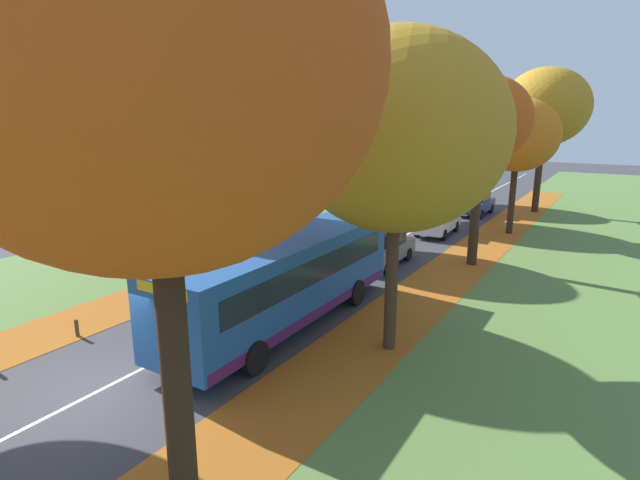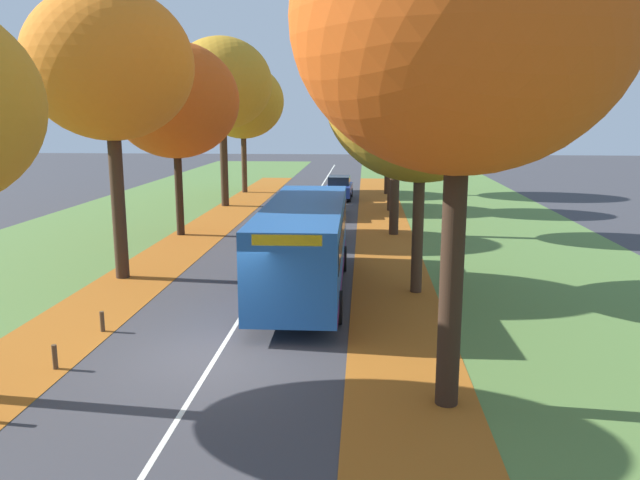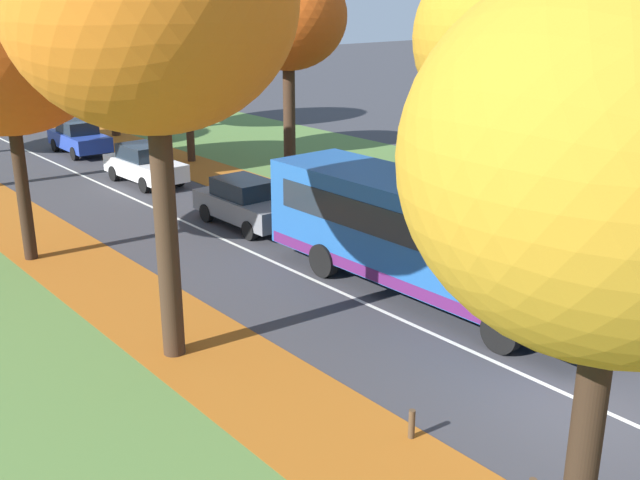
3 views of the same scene
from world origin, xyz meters
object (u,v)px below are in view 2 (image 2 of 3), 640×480
at_px(tree_right_near, 422,95).
at_px(tree_right_far, 392,114).
at_px(tree_right_nearest, 463,19).
at_px(tree_left_far, 222,84).
at_px(tree_left_distant, 243,101).
at_px(tree_right_mid, 397,96).
at_px(bus, 305,242).
at_px(tree_left_near, 109,65).
at_px(bollard_second, 55,357).
at_px(car_grey_lead, 317,225).
at_px(tree_right_distant, 389,91).
at_px(car_white_following, 329,203).
at_px(tree_left_mid, 175,101).
at_px(car_blue_third_in_line, 339,188).
at_px(bollard_third, 102,322).

xyz_separation_m(tree_right_near, tree_right_far, (-0.18, 18.11, -0.60)).
bearing_deg(tree_right_nearest, tree_left_far, 111.30).
bearing_deg(tree_right_far, tree_left_far, 173.13).
bearing_deg(tree_left_distant, tree_right_mid, -57.03).
bearing_deg(tree_right_mid, bus, -108.03).
bearing_deg(tree_right_near, tree_left_far, 119.13).
xyz_separation_m(tree_left_near, bollard_second, (1.62, -8.25, -7.18)).
relative_size(tree_right_nearest, bollard_second, 17.44).
distance_m(tree_left_near, tree_right_nearest, 14.07).
bearing_deg(car_grey_lead, tree_right_mid, 31.99).
bearing_deg(bollard_second, tree_right_distant, 75.28).
height_order(tree_right_mid, tree_right_distant, tree_right_distant).
distance_m(tree_right_nearest, tree_right_mid, 18.54).
xyz_separation_m(tree_left_far, tree_left_distant, (-0.10, 7.23, -0.94)).
bearing_deg(car_white_following, tree_left_mid, -138.19).
bearing_deg(tree_right_near, tree_left_near, 173.86).
distance_m(tree_left_mid, tree_left_distant, 17.26).
bearing_deg(tree_right_mid, bollard_second, -116.31).
bearing_deg(car_white_following, car_blue_third_in_line, 87.84).
relative_size(tree_left_far, tree_right_far, 1.33).
height_order(tree_left_mid, bus, tree_left_mid).
bearing_deg(bollard_second, tree_right_far, 70.93).
distance_m(tree_right_near, tree_right_far, 18.12).
relative_size(tree_left_far, tree_right_nearest, 1.02).
distance_m(tree_right_distant, car_blue_third_in_line, 8.32).
xyz_separation_m(tree_left_near, tree_left_distant, (-0.39, 25.49, -0.68)).
bearing_deg(car_blue_third_in_line, tree_left_near, -107.61).
relative_size(tree_right_mid, bollard_second, 14.63).
xyz_separation_m(tree_left_distant, tree_right_near, (10.91, -26.62, -0.35)).
height_order(tree_left_mid, bollard_third, tree_left_mid).
bearing_deg(tree_right_mid, car_white_following, 123.48).
height_order(tree_left_mid, car_blue_third_in_line, tree_left_mid).
xyz_separation_m(tree_left_near, tree_right_nearest, (10.49, -9.38, 0.05)).
height_order(tree_right_near, tree_right_far, tree_right_near).
height_order(tree_left_distant, bus, tree_left_distant).
bearing_deg(car_grey_lead, tree_right_far, 69.64).
distance_m(tree_left_mid, tree_right_mid, 10.54).
xyz_separation_m(tree_left_far, car_blue_third_in_line, (7.27, 3.71, -6.93)).
bearing_deg(tree_left_far, tree_right_far, -6.87).
bearing_deg(tree_left_near, car_blue_third_in_line, 72.39).
xyz_separation_m(tree_left_near, car_blue_third_in_line, (6.97, 21.97, -6.67)).
height_order(tree_right_nearest, tree_right_distant, tree_right_nearest).
bearing_deg(car_grey_lead, tree_right_distant, 78.20).
xyz_separation_m(tree_left_near, tree_left_far, (-0.29, 18.26, 0.27)).
xyz_separation_m(tree_right_mid, car_white_following, (-3.53, 5.33, -5.90)).
xyz_separation_m(tree_left_near, tree_right_mid, (10.22, 9.14, -0.77)).
xyz_separation_m(tree_left_mid, bus, (7.08, -9.59, -4.78)).
distance_m(tree_right_mid, tree_right_distant, 16.27).
relative_size(bollard_second, bus, 0.06).
relative_size(tree_left_far, tree_right_distant, 1.03).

